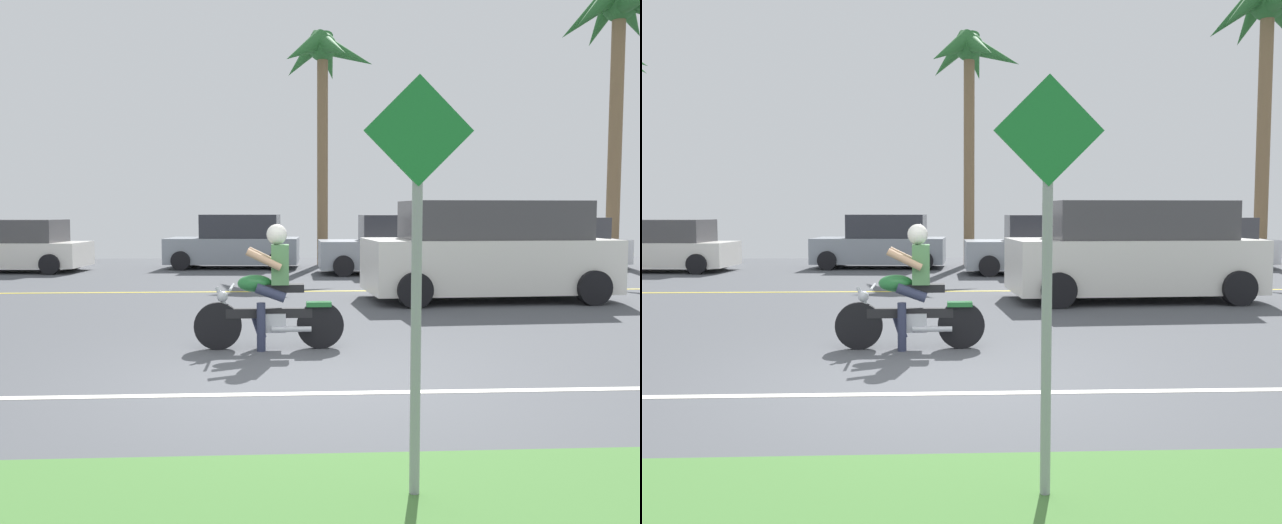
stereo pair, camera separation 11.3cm
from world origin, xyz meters
TOP-DOWN VIEW (x-y plane):
  - ground at (0.00, 3.00)m, footprint 56.00×30.00m
  - lane_line_near at (0.00, -0.48)m, footprint 50.40×0.12m
  - lane_line_far at (0.00, 7.63)m, footprint 50.40×0.12m
  - motorcyclist at (-0.27, 1.62)m, footprint 1.86×0.61m
  - suv_nearby at (3.87, 6.08)m, footprint 4.90×2.35m
  - parked_car_0 at (-7.84, 12.82)m, footprint 4.54×2.18m
  - parked_car_1 at (-1.51, 13.78)m, footprint 4.04×2.22m
  - parked_car_2 at (3.11, 11.69)m, footprint 4.26×1.98m
  - parked_car_3 at (8.17, 13.28)m, footprint 4.18×1.94m
  - palm_tree_0 at (10.64, 14.57)m, footprint 3.98×3.96m
  - palm_tree_1 at (1.21, 14.88)m, footprint 3.22×3.42m
  - street_sign at (0.64, -2.88)m, footprint 0.62×0.06m

SIDE VIEW (x-z plane):
  - ground at x=0.00m, z-range -0.04..0.00m
  - lane_line_near at x=0.00m, z-range 0.00..0.01m
  - lane_line_far at x=0.00m, z-range 0.00..0.01m
  - motorcyclist at x=-0.27m, z-range -0.12..1.43m
  - parked_car_0 at x=-7.84m, z-range -0.04..1.43m
  - parked_car_3 at x=8.17m, z-range -0.05..1.48m
  - parked_car_2 at x=3.11m, z-range -0.06..1.56m
  - parked_car_1 at x=-1.51m, z-range -0.06..1.56m
  - suv_nearby at x=3.87m, z-range -0.03..1.88m
  - street_sign at x=0.64m, z-range 0.27..2.74m
  - palm_tree_1 at x=1.21m, z-range 2.45..9.90m
  - palm_tree_0 at x=10.64m, z-range 3.02..12.02m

